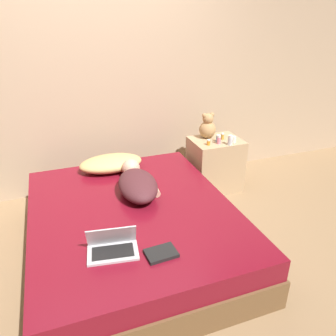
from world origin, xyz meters
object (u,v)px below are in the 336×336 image
(person_lying, at_px, (137,183))
(bottle_clear, at_px, (230,140))
(bottle_pink, at_px, (219,140))
(bottle_orange, at_px, (209,142))
(bottle_blue, at_px, (218,138))
(book, at_px, (161,253))
(bottle_amber, at_px, (222,136))
(laptop, at_px, (112,246))
(teddy_bear, at_px, (208,127))
(bottle_white, at_px, (234,140))
(pillow, at_px, (111,163))

(person_lying, height_order, bottle_clear, bottle_clear)
(bottle_pink, bearing_deg, bottle_orange, 178.47)
(bottle_blue, bearing_deg, book, -130.02)
(bottle_orange, xyz_separation_m, bottle_pink, (0.12, -0.00, 0.01))
(bottle_amber, xyz_separation_m, book, (-1.16, -1.33, -0.20))
(bottle_pink, bearing_deg, person_lying, -159.03)
(laptop, bearing_deg, teddy_bear, 53.43)
(bottle_blue, height_order, bottle_white, bottle_blue)
(bottle_white, bearing_deg, bottle_amber, 116.92)
(bottle_orange, height_order, bottle_amber, bottle_amber)
(person_lying, xyz_separation_m, bottle_pink, (0.98, 0.38, 0.13))
(bottle_orange, bearing_deg, bottle_blue, 22.16)
(bottle_clear, bearing_deg, bottle_pink, 144.71)
(teddy_bear, bearing_deg, bottle_orange, -112.73)
(laptop, xyz_separation_m, teddy_bear, (1.32, 1.31, 0.25))
(bottle_amber, distance_m, bottle_pink, 0.15)
(teddy_bear, relative_size, bottle_pink, 3.05)
(laptop, height_order, bottle_clear, bottle_clear)
(bottle_blue, relative_size, bottle_clear, 0.74)
(book, bearing_deg, person_lying, 84.96)
(person_lying, bearing_deg, book, -90.38)
(bottle_amber, bearing_deg, bottle_white, -63.08)
(bottle_orange, bearing_deg, pillow, 172.63)
(bottle_orange, distance_m, book, 1.56)
(bottle_orange, relative_size, bottle_clear, 0.58)
(bottle_blue, height_order, bottle_amber, bottle_blue)
(bottle_blue, xyz_separation_m, book, (-1.08, -1.29, -0.20))
(person_lying, distance_m, book, 0.86)
(pillow, height_order, bottle_amber, bottle_amber)
(bottle_orange, bearing_deg, bottle_amber, 25.20)
(bottle_blue, distance_m, bottle_clear, 0.15)
(pillow, bearing_deg, laptop, -100.82)
(bottle_blue, xyz_separation_m, bottle_pink, (-0.02, -0.06, 0.01))
(bottle_orange, bearing_deg, bottle_white, -4.88)
(bottle_clear, xyz_separation_m, bottle_amber, (0.01, 0.17, -0.02))
(bottle_white, bearing_deg, bottle_blue, 149.94)
(bottle_amber, bearing_deg, book, -130.98)
(bottle_clear, bearing_deg, book, -134.76)
(pillow, xyz_separation_m, teddy_bear, (1.08, 0.08, 0.22))
(bottle_orange, relative_size, bottle_amber, 0.87)
(pillow, distance_m, bottle_clear, 1.23)
(person_lying, bearing_deg, bottle_amber, 28.65)
(bottle_blue, relative_size, book, 0.37)
(laptop, distance_m, bottle_amber, 1.89)
(bottle_clear, bearing_deg, bottle_white, 32.86)
(laptop, bearing_deg, bottle_orange, 50.41)
(pillow, xyz_separation_m, bottle_blue, (1.14, -0.07, 0.14))
(teddy_bear, height_order, bottle_blue, teddy_bear)
(person_lying, relative_size, bottle_clear, 7.00)
(person_lying, relative_size, bottle_orange, 11.96)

